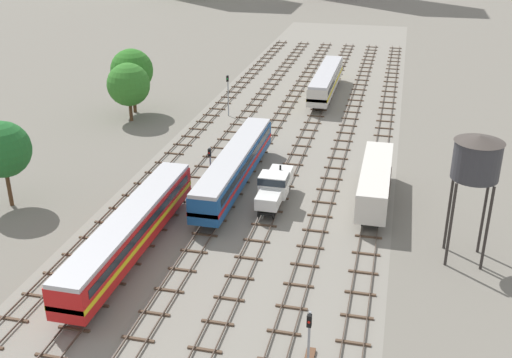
% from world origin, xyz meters
% --- Properties ---
extents(ground_plane, '(480.00, 480.00, 0.00)m').
position_xyz_m(ground_plane, '(0.00, 56.00, 0.00)').
color(ground_plane, slate).
extents(ballast_bed, '(27.92, 176.00, 0.01)m').
position_xyz_m(ballast_bed, '(0.00, 56.00, 0.00)').
color(ballast_bed, gray).
rests_on(ballast_bed, ground).
extents(track_far_left, '(2.40, 126.00, 0.29)m').
position_xyz_m(track_far_left, '(-11.96, 57.00, 0.14)').
color(track_far_left, '#47382D').
rests_on(track_far_left, ground).
extents(track_left, '(2.40, 126.00, 0.29)m').
position_xyz_m(track_left, '(-7.18, 57.00, 0.14)').
color(track_left, '#47382D').
rests_on(track_left, ground).
extents(track_centre_left, '(2.40, 126.00, 0.29)m').
position_xyz_m(track_centre_left, '(-2.39, 57.00, 0.14)').
color(track_centre_left, '#47382D').
rests_on(track_centre_left, ground).
extents(track_centre, '(2.40, 126.00, 0.29)m').
position_xyz_m(track_centre, '(2.39, 57.00, 0.14)').
color(track_centre, '#47382D').
rests_on(track_centre, ground).
extents(track_centre_right, '(2.40, 126.00, 0.29)m').
position_xyz_m(track_centre_right, '(7.18, 57.00, 0.14)').
color(track_centre_right, '#47382D').
rests_on(track_centre_right, ground).
extents(track_right, '(2.40, 126.00, 0.29)m').
position_xyz_m(track_right, '(11.96, 57.00, 0.14)').
color(track_right, '#47382D').
rests_on(track_right, ground).
extents(passenger_coach_left_nearest, '(2.96, 22.00, 3.80)m').
position_xyz_m(passenger_coach_left_nearest, '(-7.18, 29.66, 2.61)').
color(passenger_coach_left_nearest, red).
rests_on(passenger_coach_left_nearest, ground).
extents(shunter_loco_centre_near, '(2.74, 8.46, 3.10)m').
position_xyz_m(shunter_loco_centre_near, '(2.39, 42.14, 2.01)').
color(shunter_loco_centre_near, white).
rests_on(shunter_loco_centre_near, ground).
extents(freight_boxcar_right_mid, '(2.87, 14.00, 3.60)m').
position_xyz_m(freight_boxcar_right_mid, '(11.97, 44.71, 2.45)').
color(freight_boxcar_right_mid, beige).
rests_on(freight_boxcar_right_mid, ground).
extents(passenger_coach_centre_left_midfar, '(2.96, 22.00, 3.80)m').
position_xyz_m(passenger_coach_centre_left_midfar, '(-2.39, 45.05, 2.61)').
color(passenger_coach_centre_left_midfar, '#194C8C').
rests_on(passenger_coach_centre_left_midfar, ground).
extents(diesel_railcar_centre_far, '(2.96, 20.50, 3.80)m').
position_xyz_m(diesel_railcar_centre_far, '(2.39, 80.77, 2.60)').
color(diesel_railcar_centre_far, beige).
rests_on(diesel_railcar_centre_far, ground).
extents(water_tower, '(3.89, 3.89, 10.96)m').
position_xyz_m(water_tower, '(19.82, 35.74, 9.01)').
color(water_tower, '#2D2826').
rests_on(water_tower, ground).
extents(signal_post_nearest, '(0.28, 0.47, 4.61)m').
position_xyz_m(signal_post_nearest, '(-4.78, 44.14, 2.97)').
color(signal_post_nearest, gray).
rests_on(signal_post_nearest, ground).
extents(signal_post_near, '(0.28, 0.47, 5.88)m').
position_xyz_m(signal_post_near, '(-9.57, 67.94, 3.71)').
color(signal_post_near, gray).
rests_on(signal_post_near, ground).
extents(signal_post_mid, '(0.28, 0.47, 5.66)m').
position_xyz_m(signal_post_mid, '(9.57, 17.59, 3.58)').
color(signal_post_mid, gray).
rests_on(signal_post_mid, ground).
extents(lineside_tree_0, '(5.79, 5.79, 7.98)m').
position_xyz_m(lineside_tree_0, '(-21.98, 62.92, 5.08)').
color(lineside_tree_0, '#4C331E').
rests_on(lineside_tree_0, ground).
extents(lineside_tree_1, '(5.91, 5.91, 9.05)m').
position_xyz_m(lineside_tree_1, '(-23.01, 66.55, 6.08)').
color(lineside_tree_1, '#4C331E').
rests_on(lineside_tree_1, ground).
extents(lineside_tree_2, '(5.46, 5.46, 8.65)m').
position_xyz_m(lineside_tree_2, '(-22.80, 35.92, 5.90)').
color(lineside_tree_2, '#4C331E').
rests_on(lineside_tree_2, ground).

